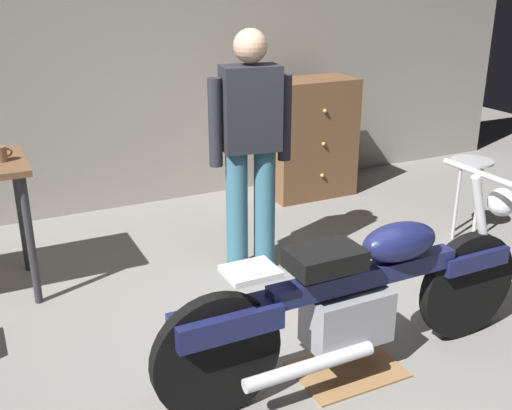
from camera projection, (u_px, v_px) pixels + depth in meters
name	position (u px, v px, depth m)	size (l,w,h in m)	color
ground_plane	(303.00, 356.00, 3.39)	(12.00, 12.00, 0.00)	gray
back_wall	(142.00, 29.00, 5.20)	(8.00, 0.12, 3.10)	gray
motorcycle	(359.00, 295.00, 3.12)	(2.19, 0.60, 1.00)	black
person_standing	(251.00, 143.00, 4.09)	(0.56, 0.27, 1.67)	#376A80
shop_stool	(470.00, 177.00, 4.77)	(0.32, 0.32, 0.64)	#B2B2B7
wooden_dresser	(311.00, 138.00, 5.71)	(0.80, 0.47, 1.10)	brown
drip_tray	(347.00, 370.00, 3.27)	(0.56, 0.40, 0.01)	olive
mug_brown_stoneware	(0.00, 154.00, 3.77)	(0.12, 0.08, 0.09)	brown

